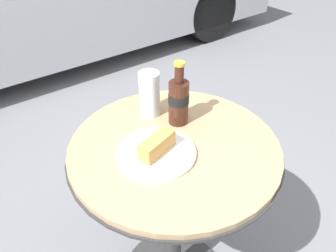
{
  "coord_description": "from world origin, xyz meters",
  "views": [
    {
      "loc": [
        -0.49,
        -0.61,
        1.41
      ],
      "look_at": [
        0.0,
        0.03,
        0.81
      ],
      "focal_mm": 35.0,
      "sensor_mm": 36.0,
      "label": 1
    }
  ],
  "objects_px": {
    "cola_bottle_left": "(179,100)",
    "lunch_plate_near": "(156,151)",
    "bistro_table": "(174,191)",
    "drinking_glass": "(150,96)"
  },
  "relations": [
    {
      "from": "cola_bottle_left",
      "to": "lunch_plate_near",
      "type": "height_order",
      "value": "cola_bottle_left"
    },
    {
      "from": "bistro_table",
      "to": "drinking_glass",
      "type": "bearing_deg",
      "value": 79.02
    },
    {
      "from": "cola_bottle_left",
      "to": "lunch_plate_near",
      "type": "xyz_separation_m",
      "value": [
        -0.16,
        -0.09,
        -0.07
      ]
    },
    {
      "from": "bistro_table",
      "to": "cola_bottle_left",
      "type": "xyz_separation_m",
      "value": [
        0.08,
        0.09,
        0.3
      ]
    },
    {
      "from": "bistro_table",
      "to": "lunch_plate_near",
      "type": "distance_m",
      "value": 0.24
    },
    {
      "from": "bistro_table",
      "to": "cola_bottle_left",
      "type": "distance_m",
      "value": 0.32
    },
    {
      "from": "drinking_glass",
      "to": "lunch_plate_near",
      "type": "relative_size",
      "value": 0.66
    },
    {
      "from": "lunch_plate_near",
      "to": "bistro_table",
      "type": "bearing_deg",
      "value": 5.52
    },
    {
      "from": "cola_bottle_left",
      "to": "lunch_plate_near",
      "type": "bearing_deg",
      "value": -149.21
    },
    {
      "from": "drinking_glass",
      "to": "bistro_table",
      "type": "bearing_deg",
      "value": -100.98
    }
  ]
}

